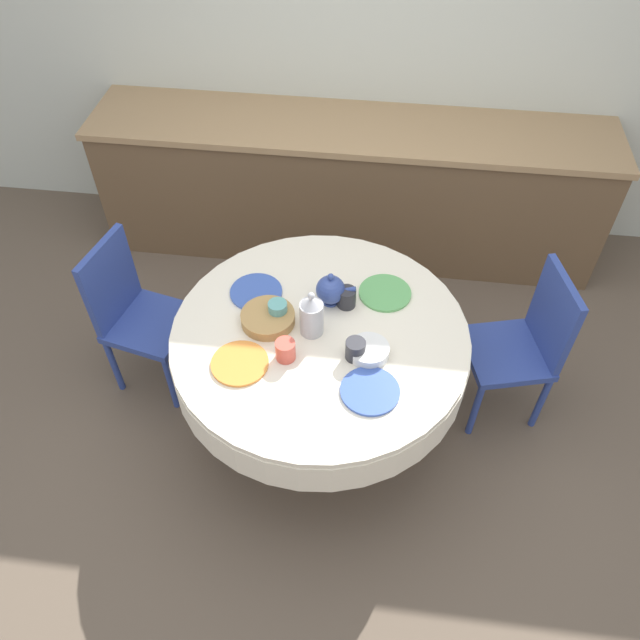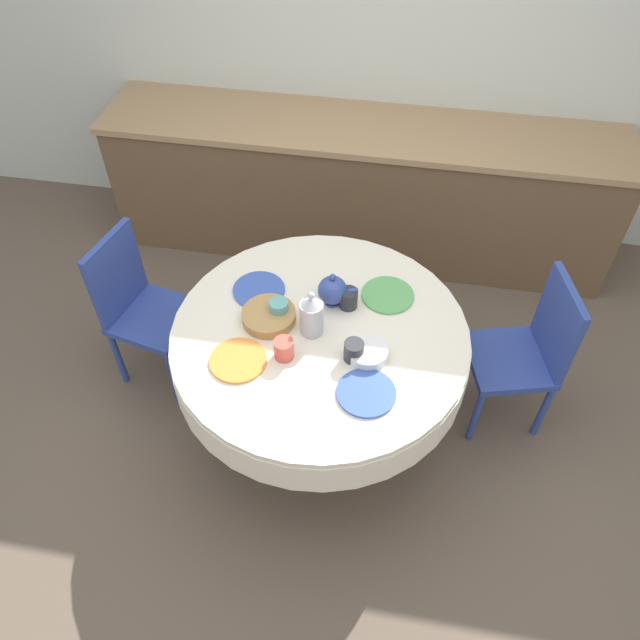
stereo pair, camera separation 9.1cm
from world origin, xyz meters
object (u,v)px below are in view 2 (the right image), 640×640
object	(u,v)px
coffee_carafe	(311,315)
chair_right	(140,304)
chair_left	(528,349)
teapot	(333,290)

from	to	relation	value
coffee_carafe	chair_right	bearing A→B (deg)	166.66
chair_right	coffee_carafe	xyz separation A→B (m)	(0.98, -0.23, 0.34)
chair_right	coffee_carafe	bearing A→B (deg)	89.45
coffee_carafe	chair_left	bearing A→B (deg)	14.50
chair_left	coffee_carafe	world-z (taller)	coffee_carafe
chair_left	coffee_carafe	size ratio (longest dim) A/B	3.69
coffee_carafe	teapot	xyz separation A→B (m)	(0.06, 0.20, -0.02)
chair_left	coffee_carafe	bearing A→B (deg)	89.52
teapot	coffee_carafe	bearing A→B (deg)	-108.08
chair_right	teapot	xyz separation A→B (m)	(1.04, -0.03, 0.31)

